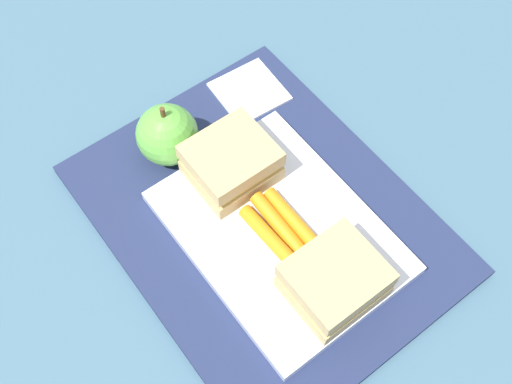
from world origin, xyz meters
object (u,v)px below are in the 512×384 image
(sandwich_half_right, at_px, (231,163))
(sandwich_half_left, at_px, (335,281))
(paper_napkin, at_px, (249,91))
(carrot_sticks_bundle, at_px, (280,227))
(apple, at_px, (167,135))
(food_tray, at_px, (279,232))

(sandwich_half_right, bearing_deg, sandwich_half_left, 180.00)
(sandwich_half_right, relative_size, paper_napkin, 1.14)
(carrot_sticks_bundle, bearing_deg, sandwich_half_right, -0.27)
(sandwich_half_left, height_order, paper_napkin, sandwich_half_left)
(apple, bearing_deg, sandwich_half_left, -172.06)
(sandwich_half_right, height_order, apple, apple)
(apple, xyz_separation_m, paper_napkin, (0.01, -0.11, -0.03))
(carrot_sticks_bundle, xyz_separation_m, paper_napkin, (0.16, -0.08, -0.02))
(sandwich_half_left, distance_m, paper_napkin, 0.25)
(food_tray, height_order, apple, apple)
(paper_napkin, bearing_deg, sandwich_half_left, 160.64)
(apple, distance_m, paper_napkin, 0.12)
(sandwich_half_left, distance_m, apple, 0.23)
(food_tray, distance_m, apple, 0.15)
(carrot_sticks_bundle, height_order, paper_napkin, carrot_sticks_bundle)
(paper_napkin, bearing_deg, food_tray, 152.40)
(sandwich_half_right, bearing_deg, paper_napkin, -45.57)
(food_tray, xyz_separation_m, paper_napkin, (0.16, -0.08, -0.00))
(carrot_sticks_bundle, relative_size, paper_napkin, 1.12)
(sandwich_half_left, bearing_deg, carrot_sticks_bundle, 0.28)
(sandwich_half_right, relative_size, apple, 1.06)
(sandwich_half_right, bearing_deg, food_tray, 180.00)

